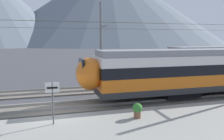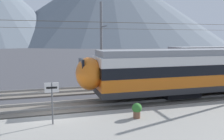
% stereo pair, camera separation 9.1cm
% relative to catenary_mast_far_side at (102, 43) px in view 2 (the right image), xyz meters
% --- Properties ---
extents(ground_plane, '(400.00, 400.00, 0.00)m').
position_rel_catenary_mast_far_side_xyz_m(ground_plane, '(-4.90, -8.16, -4.26)').
color(ground_plane, '#424247').
extents(track_near, '(120.00, 3.00, 0.28)m').
position_rel_catenary_mast_far_side_xyz_m(track_near, '(-4.90, -6.63, -4.19)').
color(track_near, '#6B6359').
rests_on(track_near, ground).
extents(track_far, '(120.00, 3.00, 0.28)m').
position_rel_catenary_mast_far_side_xyz_m(track_far, '(-4.90, -1.89, -4.19)').
color(track_far, '#6B6359').
rests_on(track_far, ground).
extents(catenary_mast_far_side, '(42.66, 2.33, 8.22)m').
position_rel_catenary_mast_far_side_xyz_m(catenary_mast_far_side, '(0.00, 0.00, 0.00)').
color(catenary_mast_far_side, slate).
rests_on(catenary_mast_far_side, ground).
extents(platform_sign, '(0.70, 0.08, 2.15)m').
position_rel_catenary_mast_far_side_xyz_m(platform_sign, '(-4.99, -10.38, -2.36)').
color(platform_sign, '#59595B').
rests_on(platform_sign, platform_slab).
extents(potted_plant_by_shelter, '(0.54, 0.54, 0.83)m').
position_rel_catenary_mast_far_side_xyz_m(potted_plant_by_shelter, '(-0.53, -10.68, -3.45)').
color(potted_plant_by_shelter, brown).
rests_on(potted_plant_by_shelter, platform_slab).
extents(mountain_central_peak, '(208.96, 208.96, 72.44)m').
position_rel_catenary_mast_far_side_xyz_m(mountain_central_peak, '(50.64, 188.50, 31.96)').
color(mountain_central_peak, slate).
rests_on(mountain_central_peak, ground).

